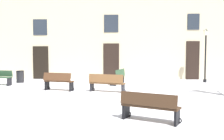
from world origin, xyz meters
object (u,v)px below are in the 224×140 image
at_px(bench_back_to_back_right, 150,106).
at_px(streetlamp, 206,49).
at_px(litter_bin, 20,77).
at_px(bench_facing_shops, 107,83).
at_px(bench_near_center_tree, 58,81).
at_px(bench_far_corner, 118,76).

bearing_deg(bench_back_to_back_right, streetlamp, -88.62).
distance_m(streetlamp, bench_back_to_back_right, 10.72).
height_order(litter_bin, bench_facing_shops, bench_facing_shops).
xyz_separation_m(bench_near_center_tree, bench_back_to_back_right, (3.94, -5.62, -0.05)).
bearing_deg(streetlamp, bench_back_to_back_right, -115.66).
relative_size(litter_bin, bench_back_to_back_right, 0.46).
bearing_deg(bench_back_to_back_right, litter_bin, -24.02).
bearing_deg(bench_far_corner, bench_back_to_back_right, 22.06).
xyz_separation_m(streetlamp, bench_near_center_tree, (-8.52, -3.92, -1.64)).
xyz_separation_m(streetlamp, bench_back_to_back_right, (-4.58, -9.54, -1.69)).
xyz_separation_m(streetlamp, bench_facing_shops, (-6.08, -4.30, -1.66)).
xyz_separation_m(bench_facing_shops, bench_near_center_tree, (-2.45, 0.38, 0.02)).
relative_size(bench_far_corner, bench_back_to_back_right, 1.15).
bearing_deg(bench_near_center_tree, bench_far_corner, -121.36).
relative_size(bench_facing_shops, bench_back_to_back_right, 1.09).
distance_m(bench_facing_shops, bench_near_center_tree, 2.48).
height_order(litter_bin, bench_near_center_tree, bench_near_center_tree).
bearing_deg(bench_facing_shops, streetlamp, -127.04).
bearing_deg(litter_bin, streetlamp, 2.75).
xyz_separation_m(litter_bin, bench_near_center_tree, (3.31, -3.35, 0.09)).
bearing_deg(bench_facing_shops, bench_near_center_tree, 8.75).
xyz_separation_m(litter_bin, bench_back_to_back_right, (7.25, -8.97, 0.04)).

